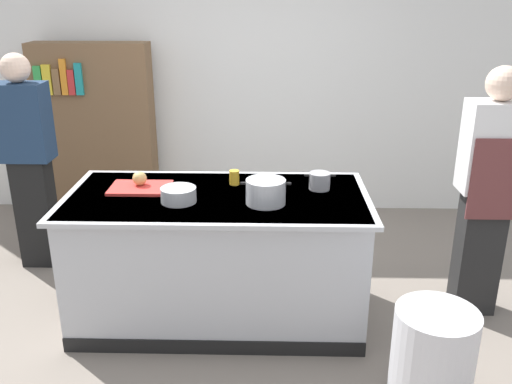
{
  "coord_description": "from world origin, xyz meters",
  "views": [
    {
      "loc": [
        0.34,
        -3.34,
        2.17
      ],
      "look_at": [
        0.25,
        0.2,
        0.85
      ],
      "focal_mm": 38.67,
      "sensor_mm": 36.0,
      "label": 1
    }
  ],
  "objects_px": {
    "sauce_pan": "(320,181)",
    "juice_cup": "(234,177)",
    "onion": "(140,178)",
    "mixing_bowl": "(179,195)",
    "trash_bin": "(432,361)",
    "person_chef": "(488,189)",
    "person_guest": "(29,158)",
    "stock_pot": "(266,192)",
    "bookshelf": "(97,133)"
  },
  "relations": [
    {
      "from": "stock_pot",
      "to": "trash_bin",
      "type": "distance_m",
      "value": 1.35
    },
    {
      "from": "mixing_bowl",
      "to": "juice_cup",
      "type": "distance_m",
      "value": 0.47
    },
    {
      "from": "stock_pot",
      "to": "juice_cup",
      "type": "bearing_deg",
      "value": 121.97
    },
    {
      "from": "onion",
      "to": "juice_cup",
      "type": "xyz_separation_m",
      "value": [
        0.63,
        0.08,
        -0.02
      ]
    },
    {
      "from": "mixing_bowl",
      "to": "person_chef",
      "type": "relative_size",
      "value": 0.13
    },
    {
      "from": "trash_bin",
      "to": "person_chef",
      "type": "bearing_deg",
      "value": 60.38
    },
    {
      "from": "sauce_pan",
      "to": "person_guest",
      "type": "xyz_separation_m",
      "value": [
        -2.22,
        0.62,
        -0.05
      ]
    },
    {
      "from": "sauce_pan",
      "to": "person_guest",
      "type": "distance_m",
      "value": 2.31
    },
    {
      "from": "onion",
      "to": "person_chef",
      "type": "relative_size",
      "value": 0.06
    },
    {
      "from": "stock_pot",
      "to": "bookshelf",
      "type": "xyz_separation_m",
      "value": [
        -1.65,
        1.94,
        -0.12
      ]
    },
    {
      "from": "person_chef",
      "to": "stock_pot",
      "type": "bearing_deg",
      "value": 115.04
    },
    {
      "from": "person_chef",
      "to": "sauce_pan",
      "type": "bearing_deg",
      "value": 104.43
    },
    {
      "from": "stock_pot",
      "to": "person_guest",
      "type": "height_order",
      "value": "person_guest"
    },
    {
      "from": "onion",
      "to": "person_guest",
      "type": "relative_size",
      "value": 0.06
    },
    {
      "from": "bookshelf",
      "to": "juice_cup",
      "type": "bearing_deg",
      "value": -47.93
    },
    {
      "from": "onion",
      "to": "mixing_bowl",
      "type": "height_order",
      "value": "onion"
    },
    {
      "from": "mixing_bowl",
      "to": "person_guest",
      "type": "bearing_deg",
      "value": 146.5
    },
    {
      "from": "sauce_pan",
      "to": "trash_bin",
      "type": "height_order",
      "value": "sauce_pan"
    },
    {
      "from": "person_chef",
      "to": "juice_cup",
      "type": "bearing_deg",
      "value": 101.99
    },
    {
      "from": "sauce_pan",
      "to": "bookshelf",
      "type": "distance_m",
      "value": 2.61
    },
    {
      "from": "stock_pot",
      "to": "person_chef",
      "type": "distance_m",
      "value": 1.49
    },
    {
      "from": "sauce_pan",
      "to": "juice_cup",
      "type": "bearing_deg",
      "value": 172.31
    },
    {
      "from": "trash_bin",
      "to": "mixing_bowl",
      "type": "bearing_deg",
      "value": 152.22
    },
    {
      "from": "sauce_pan",
      "to": "stock_pot",
      "type": "bearing_deg",
      "value": -142.79
    },
    {
      "from": "onion",
      "to": "trash_bin",
      "type": "distance_m",
      "value": 2.12
    },
    {
      "from": "person_guest",
      "to": "trash_bin",
      "type": "bearing_deg",
      "value": 56.23
    },
    {
      "from": "juice_cup",
      "to": "person_guest",
      "type": "height_order",
      "value": "person_guest"
    },
    {
      "from": "onion",
      "to": "bookshelf",
      "type": "bearing_deg",
      "value": 115.64
    },
    {
      "from": "sauce_pan",
      "to": "trash_bin",
      "type": "relative_size",
      "value": 0.34
    },
    {
      "from": "juice_cup",
      "to": "trash_bin",
      "type": "bearing_deg",
      "value": -44.53
    },
    {
      "from": "sauce_pan",
      "to": "person_guest",
      "type": "bearing_deg",
      "value": 164.53
    },
    {
      "from": "sauce_pan",
      "to": "juice_cup",
      "type": "xyz_separation_m",
      "value": [
        -0.57,
        0.08,
        -0.01
      ]
    },
    {
      "from": "onion",
      "to": "person_guest",
      "type": "height_order",
      "value": "person_guest"
    },
    {
      "from": "sauce_pan",
      "to": "juice_cup",
      "type": "height_order",
      "value": "sauce_pan"
    },
    {
      "from": "stock_pot",
      "to": "sauce_pan",
      "type": "height_order",
      "value": "stock_pot"
    },
    {
      "from": "sauce_pan",
      "to": "juice_cup",
      "type": "distance_m",
      "value": 0.58
    },
    {
      "from": "stock_pot",
      "to": "person_guest",
      "type": "xyz_separation_m",
      "value": [
        -1.87,
        0.89,
        -0.07
      ]
    },
    {
      "from": "trash_bin",
      "to": "person_guest",
      "type": "xyz_separation_m",
      "value": [
        -2.76,
        1.63,
        0.61
      ]
    },
    {
      "from": "onion",
      "to": "person_chef",
      "type": "bearing_deg",
      "value": -0.09
    },
    {
      "from": "onion",
      "to": "sauce_pan",
      "type": "xyz_separation_m",
      "value": [
        1.21,
        0.01,
        -0.01
      ]
    },
    {
      "from": "onion",
      "to": "mixing_bowl",
      "type": "bearing_deg",
      "value": -39.85
    },
    {
      "from": "onion",
      "to": "person_chef",
      "type": "xyz_separation_m",
      "value": [
        2.32,
        -0.0,
        -0.05
      ]
    },
    {
      "from": "mixing_bowl",
      "to": "juice_cup",
      "type": "bearing_deg",
      "value": 45.53
    },
    {
      "from": "sauce_pan",
      "to": "person_chef",
      "type": "height_order",
      "value": "person_chef"
    },
    {
      "from": "sauce_pan",
      "to": "person_chef",
      "type": "xyz_separation_m",
      "value": [
        1.11,
        -0.01,
        -0.04
      ]
    },
    {
      "from": "juice_cup",
      "to": "bookshelf",
      "type": "distance_m",
      "value": 2.14
    },
    {
      "from": "trash_bin",
      "to": "bookshelf",
      "type": "distance_m",
      "value": 3.74
    },
    {
      "from": "stock_pot",
      "to": "person_chef",
      "type": "relative_size",
      "value": 0.18
    },
    {
      "from": "person_guest",
      "to": "sauce_pan",
      "type": "bearing_deg",
      "value": 71.35
    },
    {
      "from": "person_guest",
      "to": "person_chef",
      "type": "bearing_deg",
      "value": 76.19
    }
  ]
}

